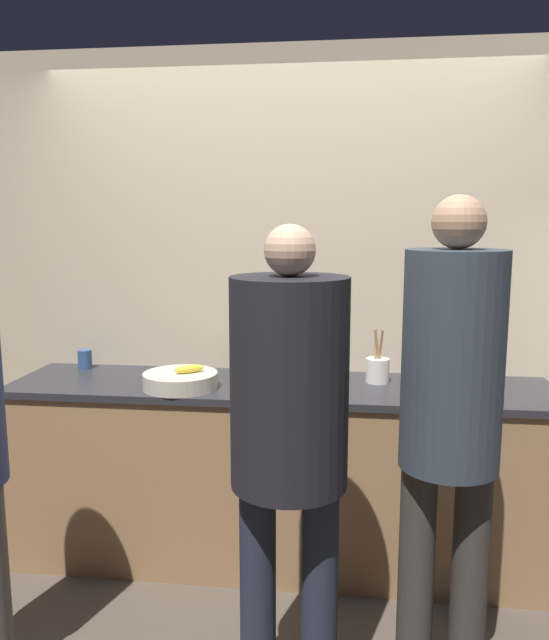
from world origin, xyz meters
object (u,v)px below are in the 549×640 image
object	(u,v)px
person_center	(289,420)
fruit_bowl	(181,380)
utensil_crock	(378,369)
cup_blue	(85,359)
person_right	(450,408)
potted_plant	(245,349)
cup_white	(246,375)
bottle_red	(412,377)

from	to	relation	value
person_center	fruit_bowl	bearing A→B (deg)	127.06
utensil_crock	cup_blue	size ratio (longest dim) A/B	2.61
fruit_bowl	cup_blue	distance (m)	0.71
person_right	cup_blue	bearing A→B (deg)	150.31
person_right	cup_blue	distance (m)	2.05
cup_blue	potted_plant	xyz separation A→B (m)	(0.89, -0.03, 0.09)
person_center	potted_plant	bearing A→B (deg)	107.20
fruit_bowl	person_center	bearing A→B (deg)	-52.94
person_center	cup_white	xyz separation A→B (m)	(-0.30, 0.90, -0.08)
person_center	bottle_red	world-z (taller)	person_center
utensil_crock	cup_white	distance (m)	0.65
person_right	potted_plant	bearing A→B (deg)	132.13
bottle_red	utensil_crock	bearing A→B (deg)	132.80
bottle_red	cup_white	xyz separation A→B (m)	(-0.79, 0.05, -0.03)
person_right	fruit_bowl	size ratio (longest dim) A/B	5.07
bottle_red	potted_plant	xyz separation A→B (m)	(-0.83, 0.24, 0.06)
fruit_bowl	utensil_crock	world-z (taller)	utensil_crock
cup_blue	cup_white	world-z (taller)	cup_blue
bottle_red	potted_plant	distance (m)	0.87
fruit_bowl	potted_plant	distance (m)	0.41
person_right	utensil_crock	bearing A→B (deg)	103.07
person_center	cup_blue	world-z (taller)	person_center
person_center	cup_white	bearing A→B (deg)	108.46
bottle_red	person_right	bearing A→B (deg)	-85.52
bottle_red	cup_blue	world-z (taller)	bottle_red
person_right	fruit_bowl	xyz separation A→B (m)	(-1.15, 0.68, -0.11)
person_right	cup_blue	xyz separation A→B (m)	(-1.78, 1.01, -0.10)
bottle_red	cup_blue	size ratio (longest dim) A/B	1.87
cup_white	potted_plant	xyz separation A→B (m)	(-0.04, 0.19, 0.09)
person_center	bottle_red	distance (m)	0.99
cup_white	potted_plant	size ratio (longest dim) A/B	0.36
person_center	fruit_bowl	size ratio (longest dim) A/B	4.80
person_center	fruit_bowl	distance (m)	1.00
bottle_red	potted_plant	size ratio (longest dim) A/B	0.75
person_center	utensil_crock	world-z (taller)	person_center
utensil_crock	cup_blue	world-z (taller)	utensil_crock
fruit_bowl	utensil_crock	size ratio (longest dim) A/B	1.34
potted_plant	bottle_red	bearing A→B (deg)	-16.16
cup_blue	cup_white	bearing A→B (deg)	-13.50
person_center	potted_plant	distance (m)	1.15
cup_blue	potted_plant	world-z (taller)	potted_plant
cup_blue	cup_white	xyz separation A→B (m)	(0.92, -0.22, -0.01)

